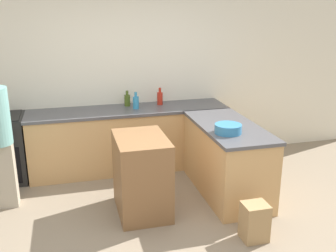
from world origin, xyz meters
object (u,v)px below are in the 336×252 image
(mixing_bowl, at_px, (228,129))
(dish_soap_bottle, at_px, (136,102))
(hot_sauce_bottle, at_px, (160,98))
(island_table, at_px, (142,175))
(paper_bag, at_px, (255,222))
(olive_oil_bottle, at_px, (127,100))

(mixing_bowl, xyz_separation_m, dish_soap_bottle, (-0.82, 1.33, 0.04))
(dish_soap_bottle, bearing_deg, hot_sauce_bottle, 20.35)
(island_table, xyz_separation_m, mixing_bowl, (0.99, -0.08, 0.49))
(mixing_bowl, distance_m, hot_sauce_bottle, 1.54)
(mixing_bowl, bearing_deg, paper_bag, -90.41)
(hot_sauce_bottle, relative_size, paper_bag, 0.63)
(island_table, height_order, olive_oil_bottle, olive_oil_bottle)
(hot_sauce_bottle, bearing_deg, olive_oil_bottle, 174.68)
(dish_soap_bottle, height_order, paper_bag, dish_soap_bottle)
(mixing_bowl, relative_size, dish_soap_bottle, 1.30)
(olive_oil_bottle, relative_size, paper_bag, 0.56)
(dish_soap_bottle, distance_m, hot_sauce_bottle, 0.40)
(mixing_bowl, height_order, olive_oil_bottle, olive_oil_bottle)
(island_table, bearing_deg, hot_sauce_bottle, 68.44)
(hot_sauce_bottle, bearing_deg, paper_bag, -79.02)
(island_table, height_order, mixing_bowl, mixing_bowl)
(mixing_bowl, height_order, paper_bag, mixing_bowl)
(island_table, relative_size, olive_oil_bottle, 4.06)
(olive_oil_bottle, distance_m, paper_bag, 2.58)
(island_table, bearing_deg, mixing_bowl, -4.49)
(mixing_bowl, bearing_deg, dish_soap_bottle, 121.62)
(mixing_bowl, distance_m, dish_soap_bottle, 1.56)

